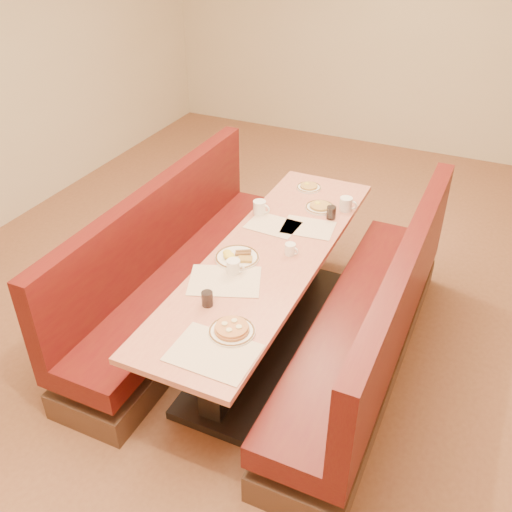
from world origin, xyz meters
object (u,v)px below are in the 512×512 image
at_px(coffee_mug_a, 291,249).
at_px(soda_tumbler_near, 207,299).
at_px(booth_left, 178,275).
at_px(coffee_mug_b, 234,267).
at_px(eggs_plate, 237,257).
at_px(coffee_mug_c, 346,204).
at_px(pancake_plate, 232,330).
at_px(booth_right, 371,329).
at_px(soda_tumbler_mid, 331,213).
at_px(coffee_mug_d, 260,207).
at_px(diner_table, 268,299).

xyz_separation_m(coffee_mug_a, soda_tumbler_near, (-0.23, -0.70, 0.01)).
distance_m(booth_left, coffee_mug_b, 0.82).
distance_m(eggs_plate, coffee_mug_c, 1.04).
height_order(booth_left, soda_tumbler_near, booth_left).
distance_m(pancake_plate, soda_tumbler_near, 0.29).
bearing_deg(booth_left, coffee_mug_b, -25.18).
bearing_deg(booth_right, soda_tumbler_near, -142.19).
distance_m(pancake_plate, soda_tumbler_mid, 1.43).
bearing_deg(coffee_mug_a, booth_right, 8.59).
relative_size(coffee_mug_b, coffee_mug_d, 0.91).
xyz_separation_m(coffee_mug_a, coffee_mug_b, (-0.24, -0.35, 0.01)).
bearing_deg(pancake_plate, soda_tumbler_near, 146.38).
distance_m(diner_table, booth_right, 0.73).
bearing_deg(eggs_plate, pancake_plate, -65.61).
bearing_deg(soda_tumbler_mid, booth_right, -50.59).
height_order(coffee_mug_b, coffee_mug_c, coffee_mug_c).
xyz_separation_m(booth_left, coffee_mug_d, (0.46, 0.47, 0.44)).
distance_m(coffee_mug_a, coffee_mug_b, 0.42).
xyz_separation_m(booth_right, soda_tumbler_near, (-0.83, -0.65, 0.43)).
xyz_separation_m(diner_table, eggs_plate, (-0.16, -0.15, 0.39)).
bearing_deg(coffee_mug_b, eggs_plate, 110.41).
bearing_deg(coffee_mug_a, coffee_mug_c, 92.06).
relative_size(eggs_plate, coffee_mug_d, 2.15).
bearing_deg(eggs_plate, soda_tumbler_mid, 63.61).
xyz_separation_m(eggs_plate, coffee_mug_b, (0.05, -0.14, 0.03)).
distance_m(booth_left, eggs_plate, 0.72).
relative_size(booth_left, coffee_mug_d, 18.65).
relative_size(diner_table, coffee_mug_a, 24.70).
distance_m(diner_table, coffee_mug_a, 0.44).
distance_m(booth_right, coffee_mug_d, 1.20).
height_order(coffee_mug_d, soda_tumbler_mid, coffee_mug_d).
xyz_separation_m(booth_left, soda_tumbler_mid, (0.95, 0.62, 0.44)).
relative_size(coffee_mug_a, coffee_mug_c, 0.75).
distance_m(diner_table, soda_tumbler_near, 0.78).
xyz_separation_m(coffee_mug_c, soda_tumbler_near, (-0.39, -1.43, -0.01)).
relative_size(diner_table, eggs_plate, 8.67).
height_order(pancake_plate, coffee_mug_c, coffee_mug_c).
distance_m(coffee_mug_a, soda_tumbler_near, 0.74).
height_order(booth_left, coffee_mug_c, booth_left).
bearing_deg(diner_table, soda_tumbler_near, -98.92).
distance_m(diner_table, pancake_plate, 0.91).
bearing_deg(soda_tumbler_mid, coffee_mug_a, -98.92).
bearing_deg(coffee_mug_d, pancake_plate, -66.81).
bearing_deg(soda_tumbler_near, booth_right, 37.81).
xyz_separation_m(eggs_plate, coffee_mug_a, (0.29, 0.20, 0.02)).
relative_size(coffee_mug_a, soda_tumbler_near, 1.10).
bearing_deg(booth_right, soda_tumbler_mid, 129.41).
height_order(pancake_plate, coffee_mug_d, coffee_mug_d).
bearing_deg(coffee_mug_a, coffee_mug_d, 148.47).
distance_m(diner_table, soda_tumbler_mid, 0.78).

